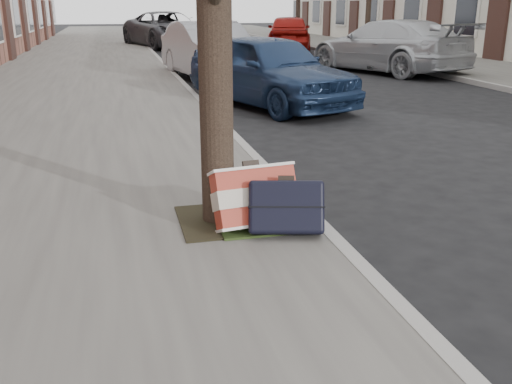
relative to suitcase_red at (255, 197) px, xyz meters
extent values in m
cube|color=slate|center=(-1.88, 14.02, -0.33)|extent=(5.00, 70.00, 0.12)
cube|color=#65635C|center=(9.62, 14.02, -0.33)|extent=(4.00, 70.00, 0.12)
cube|color=black|center=(-0.18, 0.22, -0.26)|extent=(0.85, 0.85, 0.02)
cube|color=maroon|center=(0.00, 0.00, 0.00)|extent=(0.73, 0.47, 0.53)
cube|color=black|center=(0.21, -0.20, -0.03)|extent=(0.67, 0.49, 0.47)
imported|color=#192A4B|center=(1.88, 6.47, 0.31)|extent=(2.96, 4.43, 1.40)
imported|color=#AAABB2|center=(1.48, 10.85, 0.36)|extent=(2.24, 4.71, 1.49)
imported|color=#37373B|center=(1.53, 23.04, 0.42)|extent=(4.13, 6.30, 1.61)
imported|color=#AAADB2|center=(6.76, 11.33, 0.37)|extent=(3.72, 5.60, 1.51)
imported|color=maroon|center=(6.40, 19.87, 0.38)|extent=(3.04, 4.81, 1.53)
camera|label=1|loc=(-1.07, -4.32, 1.51)|focal=40.00mm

